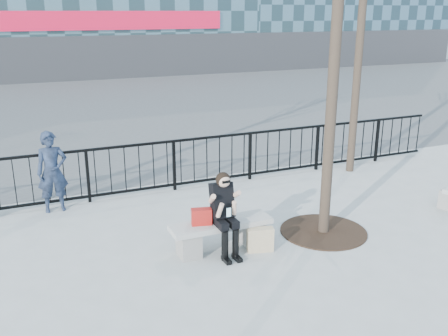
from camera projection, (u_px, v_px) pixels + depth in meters
name	position (u px, v px, depth m)	size (l,w,h in m)	color
ground	(221.00, 249.00, 8.07)	(120.00, 120.00, 0.00)	gray
street_surface	(82.00, 102.00, 21.18)	(60.00, 23.00, 0.01)	#474747
railing	(165.00, 166.00, 10.52)	(14.00, 0.06, 1.10)	black
tree_grate	(323.00, 231.00, 8.70)	(1.50, 1.50, 0.02)	black
bench_main	(221.00, 232.00, 7.98)	(1.65, 0.46, 0.49)	slate
seated_woman	(225.00, 215.00, 7.72)	(0.50, 0.64, 1.34)	black
handbag	(201.00, 217.00, 7.77)	(0.32, 0.15, 0.26)	#A91914
shopping_bag	(260.00, 240.00, 7.96)	(0.42, 0.15, 0.40)	beige
standing_man	(52.00, 172.00, 9.41)	(0.57, 0.38, 1.56)	black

